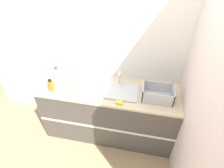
{
  "coord_description": "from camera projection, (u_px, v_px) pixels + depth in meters",
  "views": [
    {
      "loc": [
        0.43,
        -1.52,
        2.4
      ],
      "look_at": [
        0.05,
        0.29,
        1.01
      ],
      "focal_mm": 28.0,
      "sensor_mm": 36.0,
      "label": 1
    }
  ],
  "objects": [
    {
      "name": "bottle_amber",
      "position": [
        51.0,
        85.0,
        2.35
      ],
      "size": [
        0.08,
        0.08,
        0.18
      ],
      "color": "#B26B19",
      "rests_on": "counter_cabinet"
    },
    {
      "name": "wall_right",
      "position": [
        193.0,
        72.0,
        2.0
      ],
      "size": [
        0.06,
        2.63,
        2.6
      ],
      "color": "silver",
      "rests_on": "ground_plane"
    },
    {
      "name": "sink",
      "position": [
        118.0,
        90.0,
        2.36
      ],
      "size": [
        0.55,
        0.36,
        0.23
      ],
      "color": "silver",
      "rests_on": "counter_cabinet"
    },
    {
      "name": "wall_back",
      "position": [
        114.0,
        51.0,
        2.43
      ],
      "size": [
        4.33,
        0.06,
        2.6
      ],
      "color": "silver",
      "rests_on": "ground_plane"
    },
    {
      "name": "dish_rack",
      "position": [
        157.0,
        94.0,
        2.22
      ],
      "size": [
        0.38,
        0.27,
        0.17
      ],
      "color": "#B7BABF",
      "rests_on": "counter_cabinet"
    },
    {
      "name": "bottle_white_spray",
      "position": [
        57.0,
        73.0,
        2.61
      ],
      "size": [
        0.09,
        0.09,
        0.17
      ],
      "color": "white",
      "rests_on": "counter_cabinet"
    },
    {
      "name": "ground_plane",
      "position": [
        105.0,
        146.0,
        2.7
      ],
      "size": [
        12.0,
        12.0,
        0.0
      ],
      "primitive_type": "plane",
      "color": "tan"
    },
    {
      "name": "counter_cabinet",
      "position": [
        109.0,
        112.0,
        2.68
      ],
      "size": [
        1.95,
        0.66,
        0.89
      ],
      "color": "#514C47",
      "rests_on": "ground_plane"
    },
    {
      "name": "sponge",
      "position": [
        119.0,
        102.0,
        2.18
      ],
      "size": [
        0.09,
        0.06,
        0.02
      ],
      "color": "yellow",
      "rests_on": "counter_cabinet"
    },
    {
      "name": "paper_towel_roll",
      "position": [
        79.0,
        78.0,
        2.42
      ],
      "size": [
        0.12,
        0.12,
        0.24
      ],
      "color": "#4C4C51",
      "rests_on": "counter_cabinet"
    }
  ]
}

